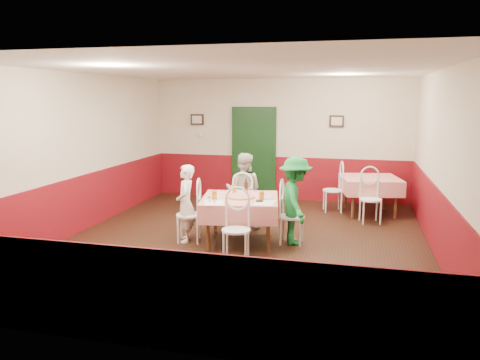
% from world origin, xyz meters
% --- Properties ---
extents(floor, '(7.00, 7.00, 0.00)m').
position_xyz_m(floor, '(0.00, 0.00, 0.00)').
color(floor, black).
rests_on(floor, ground).
extents(ceiling, '(7.00, 7.00, 0.00)m').
position_xyz_m(ceiling, '(0.00, 0.00, 2.80)').
color(ceiling, white).
rests_on(ceiling, back_wall).
extents(back_wall, '(6.00, 0.10, 2.80)m').
position_xyz_m(back_wall, '(0.00, 3.50, 1.40)').
color(back_wall, beige).
rests_on(back_wall, ground).
extents(front_wall, '(6.00, 0.10, 2.80)m').
position_xyz_m(front_wall, '(0.00, -3.50, 1.40)').
color(front_wall, beige).
rests_on(front_wall, ground).
extents(left_wall, '(0.10, 7.00, 2.80)m').
position_xyz_m(left_wall, '(-3.00, 0.00, 1.40)').
color(left_wall, beige).
rests_on(left_wall, ground).
extents(right_wall, '(0.10, 7.00, 2.80)m').
position_xyz_m(right_wall, '(3.00, 0.00, 1.40)').
color(right_wall, beige).
rests_on(right_wall, ground).
extents(wainscot_back, '(6.00, 0.03, 1.00)m').
position_xyz_m(wainscot_back, '(0.00, 3.48, 0.50)').
color(wainscot_back, maroon).
rests_on(wainscot_back, ground).
extents(wainscot_front, '(6.00, 0.03, 1.00)m').
position_xyz_m(wainscot_front, '(0.00, -3.48, 0.50)').
color(wainscot_front, maroon).
rests_on(wainscot_front, ground).
extents(wainscot_left, '(0.03, 7.00, 1.00)m').
position_xyz_m(wainscot_left, '(-2.98, 0.00, 0.50)').
color(wainscot_left, maroon).
rests_on(wainscot_left, ground).
extents(wainscot_right, '(0.03, 7.00, 1.00)m').
position_xyz_m(wainscot_right, '(2.98, 0.00, 0.50)').
color(wainscot_right, maroon).
rests_on(wainscot_right, ground).
extents(door, '(0.96, 0.06, 2.10)m').
position_xyz_m(door, '(-0.60, 3.45, 1.05)').
color(door, black).
rests_on(door, ground).
extents(picture_left, '(0.32, 0.03, 0.26)m').
position_xyz_m(picture_left, '(-2.00, 3.45, 1.85)').
color(picture_left, black).
rests_on(picture_left, back_wall).
extents(picture_right, '(0.32, 0.03, 0.26)m').
position_xyz_m(picture_right, '(1.30, 3.45, 1.85)').
color(picture_right, black).
rests_on(picture_right, back_wall).
extents(thermostat, '(0.10, 0.03, 0.10)m').
position_xyz_m(thermostat, '(-1.90, 3.45, 1.50)').
color(thermostat, white).
rests_on(thermostat, back_wall).
extents(main_table, '(1.42, 1.42, 0.77)m').
position_xyz_m(main_table, '(-0.06, -0.04, 0.38)').
color(main_table, red).
rests_on(main_table, ground).
extents(second_table, '(1.32, 1.32, 0.77)m').
position_xyz_m(second_table, '(2.06, 2.52, 0.38)').
color(second_table, red).
rests_on(second_table, ground).
extents(chair_left, '(0.49, 0.49, 0.90)m').
position_xyz_m(chair_left, '(-0.90, -0.19, 0.45)').
color(chair_left, white).
rests_on(chair_left, ground).
extents(chair_right, '(0.42, 0.42, 0.90)m').
position_xyz_m(chair_right, '(0.78, 0.11, 0.45)').
color(chair_right, white).
rests_on(chair_right, ground).
extents(chair_far, '(0.48, 0.48, 0.90)m').
position_xyz_m(chair_far, '(-0.21, 0.79, 0.45)').
color(chair_far, white).
rests_on(chair_far, ground).
extents(chair_near, '(0.47, 0.47, 0.90)m').
position_xyz_m(chair_near, '(0.09, -0.88, 0.45)').
color(chair_near, white).
rests_on(chair_near, ground).
extents(chair_second_a, '(0.49, 0.49, 0.90)m').
position_xyz_m(chair_second_a, '(1.31, 2.52, 0.45)').
color(chair_second_a, white).
rests_on(chair_second_a, ground).
extents(chair_second_b, '(0.49, 0.49, 0.90)m').
position_xyz_m(chair_second_b, '(2.06, 1.77, 0.45)').
color(chair_second_b, white).
rests_on(chair_second_b, ground).
extents(pizza, '(0.51, 0.51, 0.03)m').
position_xyz_m(pizza, '(-0.04, -0.07, 0.77)').
color(pizza, '#B74723').
rests_on(pizza, main_table).
extents(plate_left, '(0.29, 0.29, 0.01)m').
position_xyz_m(plate_left, '(-0.47, -0.12, 0.77)').
color(plate_left, white).
rests_on(plate_left, main_table).
extents(plate_right, '(0.29, 0.29, 0.01)m').
position_xyz_m(plate_right, '(0.35, 0.02, 0.77)').
color(plate_right, white).
rests_on(plate_right, main_table).
extents(plate_far, '(0.29, 0.29, 0.01)m').
position_xyz_m(plate_far, '(-0.13, 0.39, 0.77)').
color(plate_far, white).
rests_on(plate_far, main_table).
extents(glass_a, '(0.09, 0.09, 0.15)m').
position_xyz_m(glass_a, '(-0.40, -0.34, 0.84)').
color(glass_a, '#BF7219').
rests_on(glass_a, main_table).
extents(glass_b, '(0.09, 0.09, 0.14)m').
position_xyz_m(glass_b, '(0.33, -0.17, 0.83)').
color(glass_b, '#BF7219').
rests_on(glass_b, main_table).
extents(glass_c, '(0.08, 0.08, 0.13)m').
position_xyz_m(glass_c, '(-0.25, 0.34, 0.83)').
color(glass_c, '#BF7219').
rests_on(glass_c, main_table).
extents(beer_bottle, '(0.07, 0.07, 0.22)m').
position_xyz_m(beer_bottle, '(-0.06, 0.37, 0.87)').
color(beer_bottle, '#381C0A').
rests_on(beer_bottle, main_table).
extents(shaker_a, '(0.04, 0.04, 0.09)m').
position_xyz_m(shaker_a, '(-0.43, -0.50, 0.81)').
color(shaker_a, silver).
rests_on(shaker_a, main_table).
extents(shaker_b, '(0.04, 0.04, 0.09)m').
position_xyz_m(shaker_b, '(-0.34, -0.58, 0.81)').
color(shaker_b, silver).
rests_on(shaker_b, main_table).
extents(shaker_c, '(0.04, 0.04, 0.09)m').
position_xyz_m(shaker_c, '(-0.44, -0.48, 0.81)').
color(shaker_c, '#B23319').
rests_on(shaker_c, main_table).
extents(menu_left, '(0.41, 0.47, 0.00)m').
position_xyz_m(menu_left, '(-0.36, -0.52, 0.76)').
color(menu_left, white).
rests_on(menu_left, main_table).
extents(menu_right, '(0.31, 0.41, 0.00)m').
position_xyz_m(menu_right, '(0.41, -0.33, 0.76)').
color(menu_right, white).
rests_on(menu_right, main_table).
extents(wallet, '(0.12, 0.11, 0.02)m').
position_xyz_m(wallet, '(0.31, -0.27, 0.77)').
color(wallet, black).
rests_on(wallet, main_table).
extents(diner_left, '(0.42, 0.54, 1.29)m').
position_xyz_m(diner_left, '(-0.95, -0.20, 0.64)').
color(diner_left, gray).
rests_on(diner_left, ground).
extents(diner_far, '(0.68, 0.53, 1.39)m').
position_xyz_m(diner_far, '(-0.22, 0.84, 0.69)').
color(diner_far, gray).
rests_on(diner_far, ground).
extents(diner_right, '(0.79, 1.05, 1.44)m').
position_xyz_m(diner_right, '(0.83, 0.11, 0.72)').
color(diner_right, gray).
rests_on(diner_right, ground).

